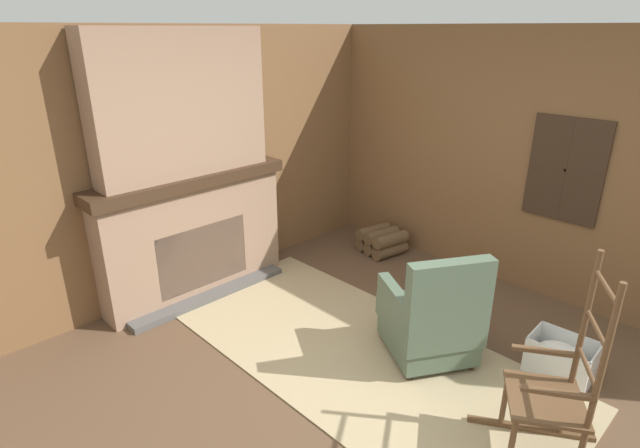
% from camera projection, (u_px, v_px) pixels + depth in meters
% --- Properties ---
extents(ground_plane, '(14.00, 14.00, 0.00)m').
position_uv_depth(ground_plane, '(367.00, 399.00, 3.60)').
color(ground_plane, brown).
extents(wood_panel_wall_left, '(0.06, 5.44, 2.54)m').
position_uv_depth(wood_panel_wall_left, '(177.00, 166.00, 4.76)').
color(wood_panel_wall_left, brown).
rests_on(wood_panel_wall_left, ground).
extents(wood_panel_wall_back, '(5.44, 0.09, 2.54)m').
position_uv_depth(wood_panel_wall_back, '(541.00, 167.00, 4.72)').
color(wood_panel_wall_back, brown).
rests_on(wood_panel_wall_back, ground).
extents(fireplace_hearth, '(0.53, 1.96, 1.23)m').
position_uv_depth(fireplace_hearth, '(194.00, 236.00, 4.87)').
color(fireplace_hearth, '#9E7A60').
rests_on(fireplace_hearth, ground).
extents(chimney_breast, '(0.28, 1.64, 1.29)m').
position_uv_depth(chimney_breast, '(180.00, 104.00, 4.42)').
color(chimney_breast, '#9E7A60').
rests_on(chimney_breast, fireplace_hearth).
extents(area_rug, '(3.50, 1.61, 0.01)m').
position_uv_depth(area_rug, '(355.00, 351.00, 4.13)').
color(area_rug, tan).
rests_on(area_rug, ground).
extents(armchair, '(0.92, 0.91, 0.97)m').
position_uv_depth(armchair, '(431.00, 320.00, 3.93)').
color(armchair, '#516651').
rests_on(armchair, ground).
extents(rocking_chair, '(0.91, 0.79, 1.35)m').
position_uv_depth(rocking_chair, '(553.00, 400.00, 2.97)').
color(rocking_chair, brown).
rests_on(rocking_chair, ground).
extents(firewood_stack, '(0.53, 0.52, 0.28)m').
position_uv_depth(firewood_stack, '(382.00, 241.00, 5.92)').
color(firewood_stack, brown).
rests_on(firewood_stack, ground).
extents(laundry_basket, '(0.48, 0.35, 0.31)m').
position_uv_depth(laundry_basket, '(561.00, 358.00, 3.81)').
color(laundry_basket, white).
rests_on(laundry_basket, ground).
extents(oil_lamp_vase, '(0.11, 0.11, 0.29)m').
position_uv_depth(oil_lamp_vase, '(152.00, 169.00, 4.42)').
color(oil_lamp_vase, '#B24C42').
rests_on(oil_lamp_vase, fireplace_hearth).
extents(storage_case, '(0.17, 0.24, 0.11)m').
position_uv_depth(storage_case, '(219.00, 161.00, 4.90)').
color(storage_case, brown).
rests_on(storage_case, fireplace_hearth).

